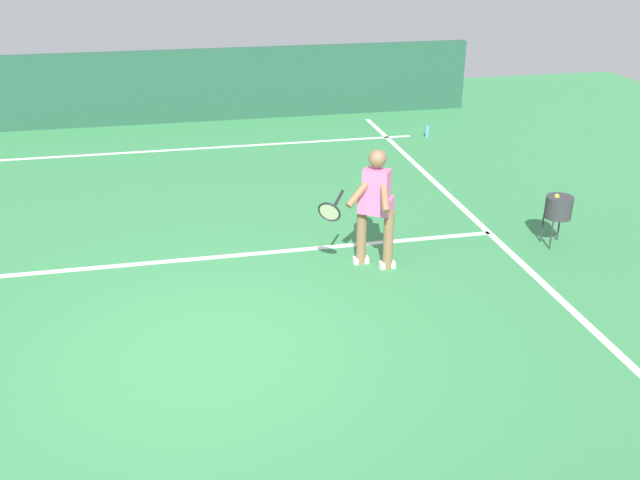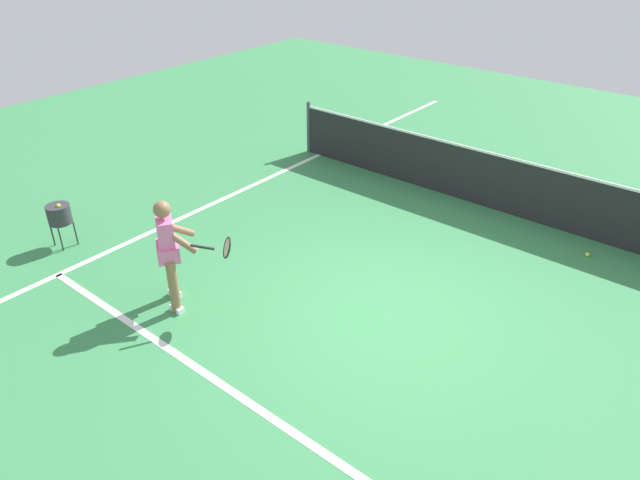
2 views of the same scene
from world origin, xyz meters
The scene contains 8 objects.
ground_plane centered at (0.00, 0.00, 0.00)m, with size 25.45×25.45×0.00m, color #38844C.
court_back_wall centered at (0.00, -9.49, 0.78)m, with size 13.33×0.24×1.56m, color #23513D.
baseline_marking centered at (0.00, -7.29, 0.00)m, with size 9.33×0.10×0.01m, color white.
service_line_marking centered at (0.00, -2.25, 0.00)m, with size 8.33×0.10×0.01m, color white.
sideline_left_marking centered at (-4.16, 0.00, 0.00)m, with size 0.10×17.58×0.01m, color white.
tennis_player centered at (-2.24, -1.58, 0.85)m, with size 1.09×0.76×1.55m.
ball_hopper centered at (-4.87, -1.71, 0.55)m, with size 0.36×0.36×0.74m.
water_bottle centered at (-4.98, -7.12, 0.12)m, with size 0.07×0.07×0.24m, color #4C9EE5.
Camera 1 is at (0.10, 6.24, 4.03)m, focal length 39.43 mm.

